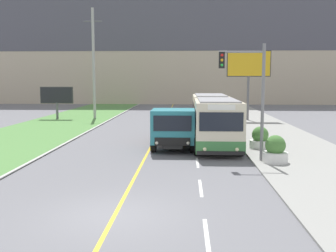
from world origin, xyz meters
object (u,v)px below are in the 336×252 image
object	(u,v)px
planter_round_near	(275,151)
planter_round_second	(260,139)
dump_truck	(174,128)
city_bus	(213,119)
utility_pole_far	(94,63)
billboard_large	(249,67)
billboard_small	(57,96)
car_distant	(205,113)
traffic_light_mast	(250,87)

from	to	relation	value
planter_round_near	planter_round_second	bearing A→B (deg)	90.19
planter_round_near	planter_round_second	distance (m)	3.94
dump_truck	planter_round_near	world-z (taller)	dump_truck
city_bus	utility_pole_far	world-z (taller)	utility_pole_far
utility_pole_far	planter_round_second	world-z (taller)	utility_pole_far
dump_truck	billboard_large	size ratio (longest dim) A/B	0.99
dump_truck	utility_pole_far	world-z (taller)	utility_pole_far
billboard_small	planter_round_near	bearing A→B (deg)	-49.35
city_bus	planter_round_second	size ratio (longest dim) A/B	9.74
car_distant	billboard_small	distance (m)	15.34
city_bus	traffic_light_mast	bearing A→B (deg)	-78.23
dump_truck	traffic_light_mast	world-z (taller)	traffic_light_mast
billboard_small	utility_pole_far	bearing A→B (deg)	15.38
billboard_large	planter_round_near	distance (m)	20.75
traffic_light_mast	utility_pole_far	bearing A→B (deg)	121.13
city_bus	car_distant	world-z (taller)	city_bus
utility_pole_far	traffic_light_mast	distance (m)	24.89
traffic_light_mast	planter_round_second	bearing A→B (deg)	70.68
planter_round_near	billboard_small	bearing A→B (deg)	130.65
car_distant	billboard_large	xyz separation A→B (m)	(4.23, -0.27, 4.63)
planter_round_second	dump_truck	bearing A→B (deg)	179.07
dump_truck	billboard_small	bearing A→B (deg)	127.17
dump_truck	car_distant	distance (m)	16.61
car_distant	planter_round_second	world-z (taller)	car_distant
dump_truck	planter_round_second	size ratio (longest dim) A/B	5.31
billboard_large	billboard_small	world-z (taller)	billboard_large
city_bus	traffic_light_mast	world-z (taller)	traffic_light_mast
traffic_light_mast	planter_round_near	world-z (taller)	traffic_light_mast
planter_round_near	planter_round_second	xyz separation A→B (m)	(-0.01, 3.94, -0.02)
billboard_small	planter_round_second	distance (m)	24.44
utility_pole_far	billboard_large	xyz separation A→B (m)	(15.78, -1.54, -0.44)
traffic_light_mast	billboard_small	size ratio (longest dim) A/B	1.74
car_distant	planter_round_near	size ratio (longest dim) A/B	3.19
traffic_light_mast	city_bus	bearing A→B (deg)	101.77
city_bus	planter_round_second	distance (m)	4.07
planter_round_near	city_bus	bearing A→B (deg)	110.44
traffic_light_mast	planter_round_near	size ratio (longest dim) A/B	4.36
car_distant	billboard_large	bearing A→B (deg)	-3.70
utility_pole_far	traffic_light_mast	xyz separation A→B (m)	(12.83, -21.24, -2.01)
dump_truck	billboard_large	xyz separation A→B (m)	(6.85, 16.12, 4.09)
dump_truck	planter_round_near	distance (m)	6.54
traffic_light_mast	planter_round_near	xyz separation A→B (m)	(1.24, -0.45, -3.08)
car_distant	billboard_small	world-z (taller)	billboard_small
car_distant	planter_round_near	xyz separation A→B (m)	(2.51, -20.42, -0.02)
dump_truck	car_distant	bearing A→B (deg)	80.92
traffic_light_mast	billboard_small	world-z (taller)	traffic_light_mast
city_bus	dump_truck	world-z (taller)	city_bus
car_distant	billboard_small	bearing A→B (deg)	179.05
utility_pole_far	dump_truck	bearing A→B (deg)	-63.16
utility_pole_far	billboard_large	bearing A→B (deg)	-5.57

